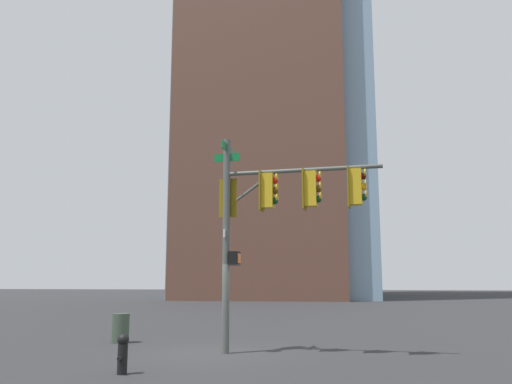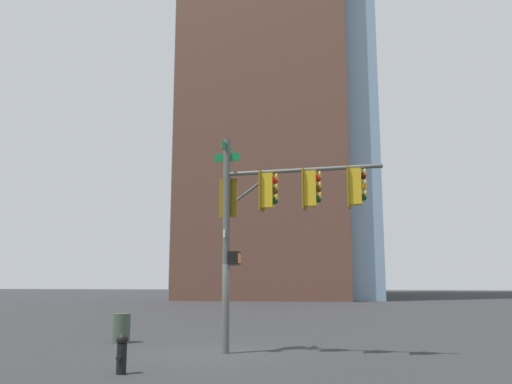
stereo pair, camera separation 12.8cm
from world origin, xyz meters
name	(u,v)px [view 1 (the left image)]	position (x,y,z in m)	size (l,w,h in m)	color
ground_plane	(216,353)	(0.00, 0.00, 0.00)	(200.00, 200.00, 0.00)	#2D2D30
signal_pole_assembly	(271,206)	(0.10, 1.60, 4.17)	(1.28, 4.91, 6.23)	#4C514C
fire_hydrant	(123,352)	(3.65, -1.29, 0.47)	(0.34, 0.26, 0.87)	black
litter_bin	(121,328)	(-2.01, -3.71, 0.47)	(0.56, 0.56, 0.95)	#384738
building_brick_nearside	(267,67)	(-46.84, -4.57, 28.17)	(19.36, 18.28, 56.34)	brown
building_brick_midblock	(279,178)	(-47.96, -3.24, 14.28)	(20.19, 14.60, 28.57)	#4C3328
building_brick_farside	(292,168)	(-62.41, -2.85, 18.60)	(19.23, 18.68, 37.21)	brown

